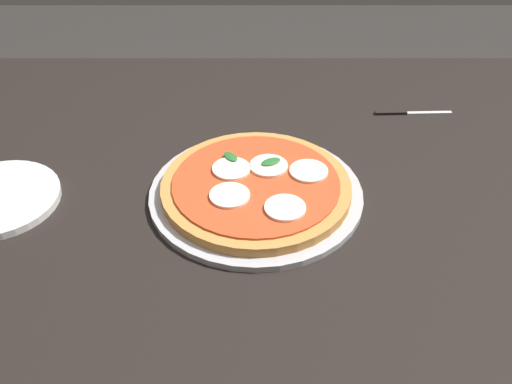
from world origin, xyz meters
TOP-DOWN VIEW (x-y plane):
  - dining_table at (0.00, 0.00)m, footprint 1.50×1.18m
  - serving_tray at (-0.00, 0.03)m, footprint 0.38×0.38m
  - pizza at (-0.00, 0.03)m, footprint 0.33×0.33m
  - knife at (0.32, 0.32)m, footprint 0.17×0.02m

SIDE VIEW (x-z plane):
  - dining_table at x=0.00m, z-range 0.30..1.06m
  - knife at x=0.32m, z-range 0.76..0.77m
  - serving_tray at x=0.00m, z-range 0.76..0.78m
  - pizza at x=0.00m, z-range 0.77..0.80m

